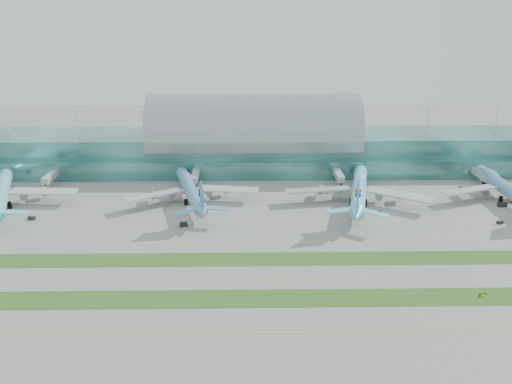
{
  "coord_description": "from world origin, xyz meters",
  "views": [
    {
      "loc": [
        -4.49,
        -191.59,
        89.64
      ],
      "look_at": [
        0.0,
        55.0,
        9.0
      ],
      "focal_mm": 40.0,
      "sensor_mm": 36.0,
      "label": 1
    }
  ],
  "objects_px": {
    "airliner_b": "(191,189)",
    "terminal": "(254,144)",
    "taxiway_sign_east": "(483,295)",
    "airliner_a": "(1,192)",
    "airliner_d": "(504,187)",
    "airliner_c": "(359,189)"
  },
  "relations": [
    {
      "from": "airliner_a",
      "to": "terminal",
      "type": "bearing_deg",
      "value": 10.45
    },
    {
      "from": "airliner_b",
      "to": "airliner_c",
      "type": "xyz_separation_m",
      "value": [
        80.41,
        -2.77,
        0.51
      ]
    },
    {
      "from": "airliner_b",
      "to": "airliner_d",
      "type": "xyz_separation_m",
      "value": [
        151.78,
        0.82,
        0.1
      ]
    },
    {
      "from": "airliner_a",
      "to": "airliner_d",
      "type": "distance_m",
      "value": 239.79
    },
    {
      "from": "terminal",
      "to": "taxiway_sign_east",
      "type": "distance_m",
      "value": 173.16
    },
    {
      "from": "airliner_a",
      "to": "taxiway_sign_east",
      "type": "height_order",
      "value": "airliner_a"
    },
    {
      "from": "airliner_b",
      "to": "terminal",
      "type": "bearing_deg",
      "value": 49.14
    },
    {
      "from": "airliner_a",
      "to": "airliner_b",
      "type": "distance_m",
      "value": 88.07
    },
    {
      "from": "taxiway_sign_east",
      "to": "airliner_d",
      "type": "bearing_deg",
      "value": 47.31
    },
    {
      "from": "terminal",
      "to": "airliner_c",
      "type": "relative_size",
      "value": 4.28
    },
    {
      "from": "airliner_a",
      "to": "taxiway_sign_east",
      "type": "xyz_separation_m",
      "value": [
        191.14,
        -91.73,
        -6.12
      ]
    },
    {
      "from": "terminal",
      "to": "airliner_a",
      "type": "relative_size",
      "value": 4.45
    },
    {
      "from": "airliner_c",
      "to": "taxiway_sign_east",
      "type": "distance_m",
      "value": 96.41
    },
    {
      "from": "airliner_a",
      "to": "airliner_d",
      "type": "xyz_separation_m",
      "value": [
        239.73,
        5.33,
        -0.28
      ]
    },
    {
      "from": "terminal",
      "to": "airliner_c",
      "type": "distance_m",
      "value": 80.64
    },
    {
      "from": "terminal",
      "to": "airliner_d",
      "type": "height_order",
      "value": "terminal"
    },
    {
      "from": "airliner_c",
      "to": "airliner_d",
      "type": "xyz_separation_m",
      "value": [
        71.37,
        3.59,
        -0.41
      ]
    },
    {
      "from": "terminal",
      "to": "taxiway_sign_east",
      "type": "height_order",
      "value": "terminal"
    },
    {
      "from": "airliner_b",
      "to": "taxiway_sign_east",
      "type": "distance_m",
      "value": 141.22
    },
    {
      "from": "airliner_a",
      "to": "taxiway_sign_east",
      "type": "distance_m",
      "value": 212.1
    },
    {
      "from": "airliner_c",
      "to": "airliner_d",
      "type": "height_order",
      "value": "airliner_c"
    },
    {
      "from": "terminal",
      "to": "airliner_c",
      "type": "height_order",
      "value": "terminal"
    }
  ]
}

